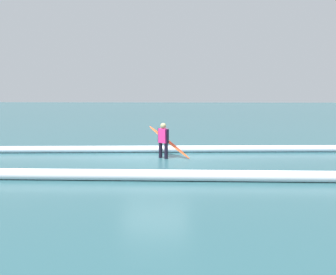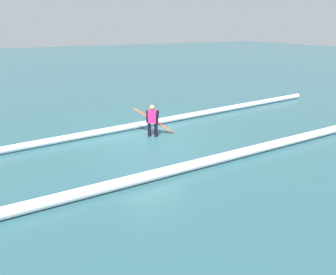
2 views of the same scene
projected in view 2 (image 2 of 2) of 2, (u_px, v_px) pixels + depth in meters
ground_plane at (149, 139)px, 11.89m from camera, size 121.16×121.16×0.00m
surfer at (152, 119)px, 11.94m from camera, size 0.43×0.42×1.35m
surfboard at (154, 121)px, 12.32m from camera, size 1.74×1.03×1.20m
wave_crest_foreground at (176, 118)px, 14.11m from camera, size 18.58×1.28×0.28m
wave_crest_midground at (238, 154)px, 10.14m from camera, size 16.65×0.38×0.33m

